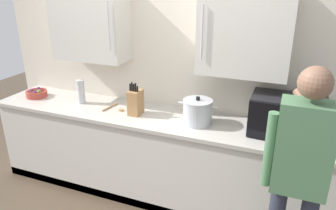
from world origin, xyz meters
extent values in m
cube|color=beige|center=(0.00, 1.23, 1.43)|extent=(3.78, 0.10, 2.85)
cube|color=beige|center=(-0.76, 1.02, 1.72)|extent=(0.76, 0.32, 0.74)
cylinder|color=#B7BABF|center=(-0.44, 0.85, 1.72)|extent=(0.01, 0.01, 0.44)
cube|color=beige|center=(0.76, 1.02, 1.72)|extent=(0.76, 0.32, 0.74)
cylinder|color=#B7BABF|center=(0.44, 0.85, 1.72)|extent=(0.01, 0.01, 0.44)
cube|color=beige|center=(0.00, 0.88, 0.43)|extent=(3.44, 0.59, 0.86)
cube|color=#BCB7AD|center=(0.00, 0.88, 0.88)|extent=(3.48, 0.63, 0.03)
cube|color=black|center=(0.00, 0.60, 0.04)|extent=(3.44, 0.04, 0.09)
cube|color=black|center=(1.18, 0.92, 1.06)|extent=(0.59, 0.35, 0.34)
cube|color=beige|center=(1.10, 0.91, 1.06)|extent=(0.39, 0.30, 0.27)
cube|color=black|center=(1.39, 0.74, 1.06)|extent=(0.17, 0.01, 0.31)
cube|color=black|center=(1.10, 0.73, 1.06)|extent=(0.43, 0.05, 0.31)
cube|color=#A37547|center=(-0.19, 0.84, 1.02)|extent=(0.11, 0.15, 0.24)
cylinder|color=black|center=(-0.23, 0.82, 1.17)|extent=(0.02, 0.02, 0.07)
cylinder|color=black|center=(-0.21, 0.82, 1.18)|extent=(0.02, 0.02, 0.09)
cylinder|color=black|center=(-0.19, 0.82, 1.17)|extent=(0.02, 0.02, 0.07)
cylinder|color=black|center=(-0.17, 0.82, 1.18)|extent=(0.02, 0.02, 0.08)
cylinder|color=black|center=(-0.15, 0.82, 1.16)|extent=(0.02, 0.02, 0.06)
cylinder|color=#B7BABF|center=(-0.86, 0.89, 1.01)|extent=(0.08, 0.08, 0.22)
cylinder|color=#B7BABF|center=(-0.86, 0.89, 1.13)|extent=(0.08, 0.08, 0.03)
cylinder|color=#B7BABF|center=(0.43, 0.85, 1.00)|extent=(0.26, 0.26, 0.21)
cylinder|color=#B7BABF|center=(0.43, 0.85, 1.11)|extent=(0.27, 0.27, 0.02)
cylinder|color=black|center=(0.43, 0.85, 1.14)|extent=(0.04, 0.04, 0.03)
cylinder|color=#B7BABF|center=(0.27, 0.85, 1.07)|extent=(0.05, 0.02, 0.02)
cylinder|color=#B7BABF|center=(0.58, 0.85, 1.07)|extent=(0.05, 0.02, 0.02)
cylinder|color=#AD3D33|center=(-1.45, 0.87, 0.93)|extent=(0.23, 0.23, 0.07)
cylinder|color=#561E19|center=(-1.45, 0.87, 0.95)|extent=(0.19, 0.19, 0.04)
sphere|color=#5B9333|center=(-1.39, 0.85, 0.96)|extent=(0.05, 0.05, 0.05)
sphere|color=#511E5B|center=(-1.49, 0.85, 0.96)|extent=(0.04, 0.04, 0.04)
sphere|color=#511E5B|center=(-1.41, 0.81, 0.96)|extent=(0.04, 0.04, 0.04)
sphere|color=#511E5B|center=(-1.46, 0.92, 0.96)|extent=(0.05, 0.05, 0.05)
sphere|color=red|center=(-1.41, 0.89, 0.96)|extent=(0.05, 0.05, 0.05)
cylinder|color=#A37547|center=(-0.51, 0.88, 0.90)|extent=(0.05, 0.23, 0.01)
ellipsoid|color=#A37547|center=(-0.37, 0.86, 0.91)|extent=(0.07, 0.05, 0.02)
cube|color=#47704C|center=(1.30, 0.22, 1.15)|extent=(0.34, 0.20, 0.62)
sphere|color=brown|center=(1.30, 0.22, 1.58)|extent=(0.20, 0.20, 0.20)
cylinder|color=brown|center=(1.35, 0.41, 1.26)|extent=(0.33, 0.45, 0.33)
cylinder|color=#47704C|center=(1.10, 0.22, 1.10)|extent=(0.07, 0.07, 0.52)
camera|label=1|loc=(1.17, -1.74, 2.14)|focal=34.53mm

